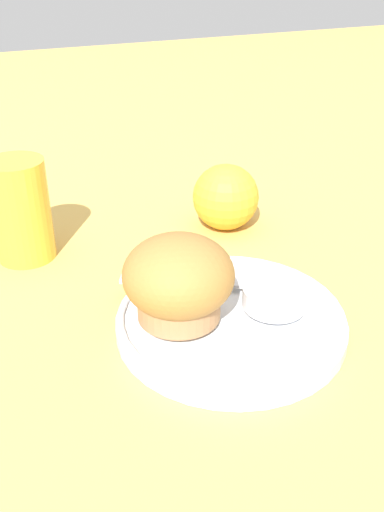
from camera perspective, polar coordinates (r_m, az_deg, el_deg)
name	(u,v)px	position (r m, az deg, el deg)	size (l,w,h in m)	color
ground_plane	(230,329)	(0.52, 3.87, -7.30)	(3.00, 3.00, 0.00)	tan
plate	(225,320)	(0.52, 3.36, -6.40)	(0.21, 0.21, 0.02)	white
muffin	(179,280)	(0.49, -1.35, -2.46)	(0.10, 0.10, 0.08)	#9E7047
cream_ramekin	(274,296)	(0.52, 8.25, -3.96)	(0.06, 0.06, 0.02)	silver
berry_pair	(184,280)	(0.54, -0.76, -2.37)	(0.03, 0.01, 0.01)	#4C194C
butter_knife	(203,283)	(0.55, 1.13, -2.71)	(0.16, 0.09, 0.00)	#B7B7BC
orange_fruit	(226,197)	(0.68, 3.38, 5.91)	(0.08, 0.08, 0.08)	#F4A82D
juice_glass	(21,210)	(0.64, -16.76, 4.39)	(0.06, 0.06, 0.11)	gold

